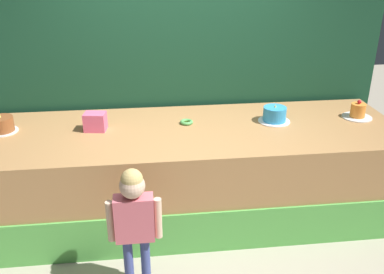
# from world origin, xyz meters

# --- Properties ---
(ground_plane) EXTENTS (12.00, 12.00, 0.00)m
(ground_plane) POSITION_xyz_m (0.00, 0.00, 0.00)
(ground_plane) COLOR #ADA38E
(stage_platform) EXTENTS (4.02, 1.30, 0.91)m
(stage_platform) POSITION_xyz_m (0.00, 0.63, 0.45)
(stage_platform) COLOR #B27F4C
(stage_platform) RESTS_ON ground_plane
(curtain_backdrop) EXTENTS (4.29, 0.08, 2.69)m
(curtain_backdrop) POSITION_xyz_m (0.00, 1.38, 1.34)
(curtain_backdrop) COLOR #19472D
(curtain_backdrop) RESTS_ON ground_plane
(child_figure) EXTENTS (0.41, 0.19, 1.05)m
(child_figure) POSITION_xyz_m (-0.51, -0.36, 0.68)
(child_figure) COLOR #3F4C8C
(child_figure) RESTS_ON ground_plane
(pink_box) EXTENTS (0.22, 0.18, 0.17)m
(pink_box) POSITION_xyz_m (-0.85, 0.72, 0.99)
(pink_box) COLOR #F2618B
(pink_box) RESTS_ON stage_platform
(donut) EXTENTS (0.12, 0.12, 0.03)m
(donut) POSITION_xyz_m (0.00, 0.78, 0.92)
(donut) COLOR #59B259
(donut) RESTS_ON stage_platform
(cake_left) EXTENTS (0.28, 0.28, 0.19)m
(cake_left) POSITION_xyz_m (-1.71, 0.78, 0.98)
(cake_left) COLOR silver
(cake_left) RESTS_ON stage_platform
(cake_center) EXTENTS (0.31, 0.31, 0.18)m
(cake_center) POSITION_xyz_m (0.85, 0.73, 0.98)
(cake_center) COLOR white
(cake_center) RESTS_ON stage_platform
(cake_right) EXTENTS (0.29, 0.29, 0.18)m
(cake_right) POSITION_xyz_m (1.71, 0.74, 0.97)
(cake_right) COLOR white
(cake_right) RESTS_ON stage_platform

